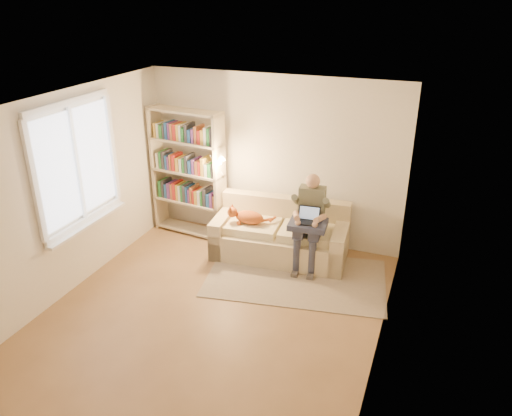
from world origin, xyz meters
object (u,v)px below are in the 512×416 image
at_px(laptop, 306,218).
at_px(bookshelf, 188,167).
at_px(person, 310,216).
at_px(cat, 248,217).
at_px(sofa, 281,237).

xyz_separation_m(laptop, bookshelf, (-2.05, 0.43, 0.34)).
bearing_deg(person, bookshelf, 166.46).
relative_size(person, cat, 2.08).
height_order(cat, laptop, laptop).
bearing_deg(cat, laptop, -8.64).
xyz_separation_m(person, bookshelf, (-2.08, 0.31, 0.37)).
xyz_separation_m(sofa, bookshelf, (-1.62, 0.20, 0.83)).
height_order(sofa, person, person).
bearing_deg(laptop, cat, 171.36).
distance_m(sofa, person, 0.67).
xyz_separation_m(cat, laptop, (0.89, -0.06, 0.16)).
relative_size(sofa, person, 1.49).
relative_size(laptop, bookshelf, 0.15).
bearing_deg(cat, bookshelf, 157.34).
height_order(sofa, laptop, laptop).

